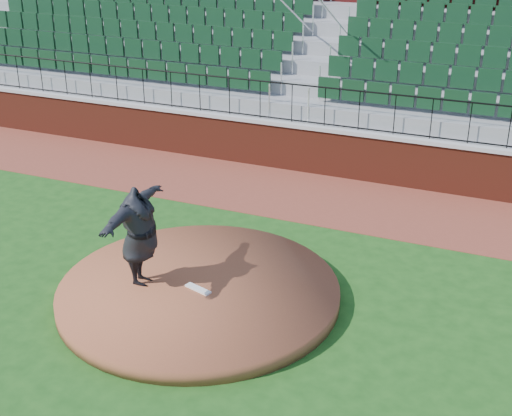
{
  "coord_description": "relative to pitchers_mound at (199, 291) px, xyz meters",
  "views": [
    {
      "loc": [
        4.71,
        -9.46,
        6.6
      ],
      "look_at": [
        0.0,
        1.5,
        1.3
      ],
      "focal_mm": 48.58,
      "sensor_mm": 36.0,
      "label": 1
    }
  ],
  "objects": [
    {
      "name": "pitchers_mound",
      "position": [
        0.0,
        0.0,
        0.0
      ],
      "size": [
        5.09,
        5.09,
        0.25
      ],
      "primitive_type": "cylinder",
      "color": "brown",
      "rests_on": "ground"
    },
    {
      "name": "concourse_wall",
      "position": [
        0.52,
        12.43,
        2.62
      ],
      "size": [
        34.0,
        0.5,
        5.5
      ],
      "primitive_type": "cube",
      "color": "maroon",
      "rests_on": "ground"
    },
    {
      "name": "ground",
      "position": [
        0.52,
        -0.09,
        -0.12
      ],
      "size": [
        90.0,
        90.0,
        0.0
      ],
      "primitive_type": "plane",
      "color": "#194814",
      "rests_on": "ground"
    },
    {
      "name": "pitcher",
      "position": [
        -0.99,
        -0.3,
        1.06
      ],
      "size": [
        0.91,
        2.37,
        1.88
      ],
      "primitive_type": "imported",
      "rotation": [
        0.0,
        0.0,
        1.7
      ],
      "color": "black",
      "rests_on": "pitchers_mound"
    },
    {
      "name": "wall_railing",
      "position": [
        0.52,
        6.91,
        1.67
      ],
      "size": [
        34.0,
        0.05,
        1.0
      ],
      "primitive_type": null,
      "color": "black",
      "rests_on": "wall_cap"
    },
    {
      "name": "pitching_rubber",
      "position": [
        0.06,
        -0.14,
        0.14
      ],
      "size": [
        0.55,
        0.28,
        0.04
      ],
      "primitive_type": "cube",
      "rotation": [
        0.0,
        0.0,
        -0.29
      ],
      "color": "white",
      "rests_on": "pitchers_mound"
    },
    {
      "name": "wall_cap",
      "position": [
        0.52,
        6.91,
        1.12
      ],
      "size": [
        34.0,
        0.45,
        0.1
      ],
      "primitive_type": "cube",
      "color": "#B7B7B7",
      "rests_on": "field_wall"
    },
    {
      "name": "field_wall",
      "position": [
        0.52,
        6.91,
        0.47
      ],
      "size": [
        34.0,
        0.35,
        1.2
      ],
      "primitive_type": "cube",
      "color": "maroon",
      "rests_on": "ground"
    },
    {
      "name": "warning_track",
      "position": [
        0.52,
        5.31,
        -0.12
      ],
      "size": [
        34.0,
        3.2,
        0.01
      ],
      "primitive_type": "cube",
      "color": "brown",
      "rests_on": "ground"
    },
    {
      "name": "seating_stands",
      "position": [
        0.52,
        9.63,
        2.18
      ],
      "size": [
        34.0,
        5.1,
        4.6
      ],
      "primitive_type": null,
      "color": "gray",
      "rests_on": "ground"
    }
  ]
}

